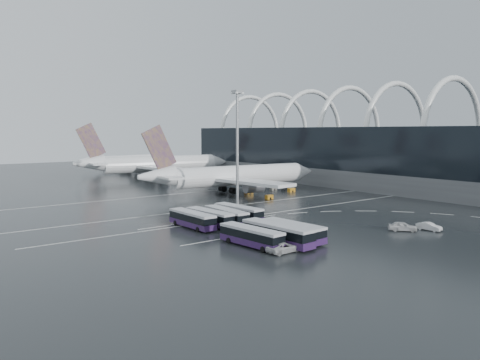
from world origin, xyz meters
TOP-DOWN VIEW (x-y plane):
  - ground at (0.00, 0.00)m, footprint 420.00×420.00m
  - terminal at (61.56, 19.84)m, footprint 42.00×160.00m
  - lane_marking_near at (0.00, -2.00)m, footprint 120.00×0.25m
  - lane_marking_mid at (0.00, 12.00)m, footprint 120.00×0.25m
  - lane_marking_far at (0.00, 40.00)m, footprint 120.00×0.25m
  - bus_bay_line_south at (-24.00, -16.00)m, footprint 28.00×0.25m
  - bus_bay_line_north at (-24.00, 0.00)m, footprint 28.00×0.25m
  - airliner_main at (7.21, 31.30)m, footprint 60.43×52.74m
  - airliner_gate_b at (9.34, 86.38)m, footprint 62.84×55.93m
  - airliner_gate_c at (16.48, 126.83)m, footprint 50.72×46.32m
  - bus_row_near_a at (-28.77, -4.79)m, footprint 3.21×12.70m
  - bus_row_near_b at (-24.96, -5.18)m, footprint 3.64×12.61m
  - bus_row_near_c at (-21.35, -5.80)m, footprint 3.44×12.63m
  - bus_row_near_d at (-17.32, -4.59)m, footprint 3.69×12.90m
  - bus_row_far_a at (-28.97, -23.33)m, footprint 3.87×12.82m
  - bus_row_far_b at (-24.73, -24.94)m, footprint 4.07×14.13m
  - bus_row_far_c at (-20.58, -24.43)m, footprint 3.54×12.73m
  - van_curve_a at (-27.41, -29.36)m, footprint 5.87×2.82m
  - van_curve_b at (1.00, -31.48)m, footprint 4.91×5.38m
  - van_curve_c at (5.41, -34.23)m, footprint 2.17×4.79m
  - floodlight_mast at (-6.76, 9.66)m, footprint 2.18×2.18m
  - gse_cart_belly_a at (23.62, 22.18)m, footprint 2.17×1.28m
  - gse_cart_belly_b at (22.23, 28.93)m, footprint 2.06×1.22m
  - gse_cart_belly_c at (8.39, 15.12)m, footprint 2.13×1.26m
  - gse_cart_belly_d at (25.27, 23.88)m, footprint 1.97×1.16m
  - gse_cart_belly_e at (11.35, 27.85)m, footprint 2.52×1.49m

SIDE VIEW (x-z plane):
  - ground at x=0.00m, z-range 0.00..0.00m
  - lane_marking_near at x=0.00m, z-range 0.00..0.01m
  - lane_marking_mid at x=0.00m, z-range 0.00..0.01m
  - lane_marking_far at x=0.00m, z-range 0.00..0.01m
  - bus_bay_line_south at x=-24.00m, z-range 0.00..0.01m
  - bus_bay_line_north at x=-24.00m, z-range 0.00..0.01m
  - gse_cart_belly_d at x=25.27m, z-range 0.00..1.07m
  - gse_cart_belly_b at x=22.23m, z-range 0.00..1.12m
  - gse_cart_belly_c at x=8.39m, z-range 0.00..1.16m
  - gse_cart_belly_a at x=23.62m, z-range 0.00..1.18m
  - gse_cart_belly_e at x=11.35m, z-range 0.00..1.37m
  - van_curve_c at x=5.41m, z-range 0.00..1.52m
  - van_curve_a at x=-27.41m, z-range 0.00..1.62m
  - van_curve_b at x=1.00m, z-range 0.00..1.78m
  - bus_row_near_b at x=-24.96m, z-range 0.15..3.22m
  - bus_row_near_c at x=-21.35m, z-range 0.15..3.23m
  - bus_row_far_c at x=-20.58m, z-range 0.15..3.25m
  - bus_row_far_a at x=-28.97m, z-range 0.15..3.26m
  - bus_row_near_a at x=-28.77m, z-range 0.15..3.27m
  - bus_row_near_d at x=-17.32m, z-range 0.16..3.29m
  - bus_row_far_b at x=-24.73m, z-range 0.17..3.60m
  - airliner_gate_c at x=16.48m, z-range -4.52..13.56m
  - airliner_main at x=7.21m, z-range -5.10..15.35m
  - airliner_gate_b at x=9.34m, z-range -5.45..16.38m
  - terminal at x=61.56m, z-range -6.58..28.32m
  - floodlight_mast at x=-6.76m, z-range 3.68..32.18m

